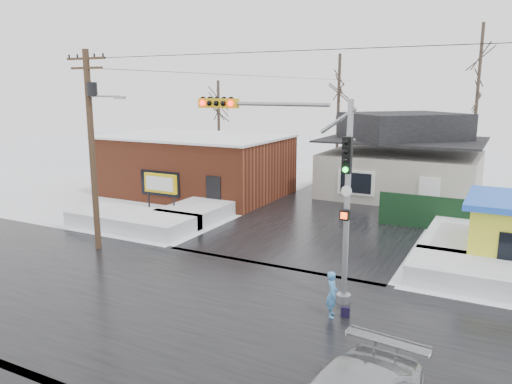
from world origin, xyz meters
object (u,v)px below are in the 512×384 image
at_px(utility_pole, 93,139).
at_px(pedestrian, 332,295).
at_px(traffic_signal, 304,171).
at_px(marquee_sign, 161,185).

distance_m(utility_pole, pedestrian, 12.82).
bearing_deg(utility_pole, traffic_signal, -2.95).
xyz_separation_m(traffic_signal, marquee_sign, (-11.43, 6.53, -2.62)).
distance_m(traffic_signal, marquee_sign, 13.42).
bearing_deg(traffic_signal, pedestrian, -37.88).
bearing_deg(marquee_sign, traffic_signal, -29.72).
distance_m(utility_pole, marquee_sign, 6.87).
distance_m(traffic_signal, pedestrian, 4.26).
bearing_deg(pedestrian, traffic_signal, 35.01).
relative_size(utility_pole, pedestrian, 5.85).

